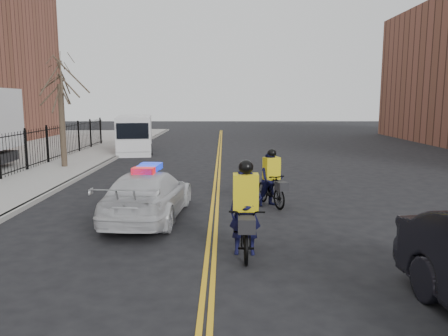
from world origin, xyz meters
name	(u,v)px	position (x,y,z in m)	size (l,w,h in m)	color
ground	(213,227)	(0.00, 0.00, 0.00)	(120.00, 120.00, 0.00)	black
center_line_left	(216,176)	(-0.08, 8.00, 0.01)	(0.10, 60.00, 0.01)	gold
center_line_right	(219,176)	(0.08, 8.00, 0.01)	(0.10, 60.00, 0.01)	gold
sidewalk	(51,175)	(-7.50, 8.00, 0.07)	(3.00, 60.00, 0.15)	#999691
curb	(84,175)	(-6.00, 8.00, 0.07)	(0.20, 60.00, 0.15)	#999691
iron_fence	(16,154)	(-9.00, 8.00, 1.00)	(0.12, 28.00, 2.00)	black
street_tree	(61,97)	(-7.60, 10.00, 3.53)	(3.20, 3.20, 4.80)	#3A2C22
police_cruiser	(148,195)	(-1.88, 0.91, 0.70)	(2.30, 4.92, 1.55)	silver
cargo_van	(135,135)	(-5.47, 16.91, 1.16)	(2.89, 5.92, 2.38)	white
cyclist_near	(245,222)	(0.77, -2.04, 0.74)	(0.79, 2.17, 2.12)	black
cyclist_far	(271,184)	(1.82, 2.40, 0.74)	(1.17, 1.91, 1.87)	black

